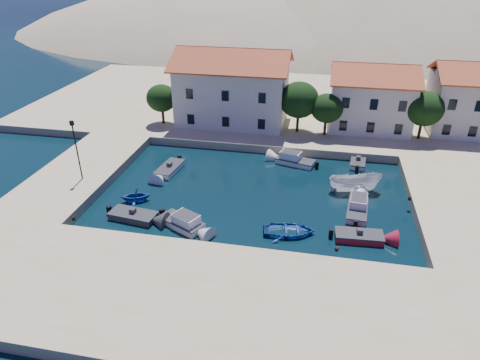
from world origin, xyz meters
name	(u,v)px	position (x,y,z in m)	size (l,w,h in m)	color
ground	(233,255)	(0.00, 0.00, 0.00)	(400.00, 400.00, 0.00)	black
quay_south	(215,303)	(0.00, -6.00, 0.50)	(52.00, 12.00, 1.00)	tan
quay_east	(475,211)	(20.50, 10.00, 0.50)	(11.00, 20.00, 1.00)	tan
quay_west	(80,173)	(-19.00, 10.00, 0.50)	(8.00, 20.00, 1.00)	tan
quay_north	(297,105)	(2.00, 38.00, 0.50)	(80.00, 36.00, 1.00)	tan
hills	(366,99)	(20.64, 123.62, -23.40)	(254.00, 176.00, 99.00)	tan
building_left	(233,85)	(-6.00, 28.00, 5.94)	(14.70, 9.45, 9.70)	beige
building_mid	(371,96)	(12.00, 29.00, 5.22)	(10.50, 8.40, 8.30)	beige
building_right	(470,97)	(24.00, 30.00, 5.47)	(9.45, 8.40, 8.80)	beige
trees	(311,104)	(4.51, 25.46, 4.84)	(37.30, 5.30, 6.45)	#382314
lamppost	(76,145)	(-17.50, 8.00, 4.75)	(0.35, 0.25, 6.22)	black
bollards	(275,220)	(2.80, 3.87, 1.15)	(29.36, 9.56, 0.30)	black
motorboat_grey_sw	(133,216)	(-10.04, 3.44, 0.29)	(4.49, 2.42, 1.25)	#343439
cabin_cruiser_south	(182,222)	(-5.33, 3.12, 0.48)	(4.63, 3.54, 1.60)	white
rowboat_south	(289,234)	(4.11, 3.82, 0.00)	(3.20, 4.48, 0.93)	#1C479D
motorboat_red_se	(359,237)	(9.94, 4.12, 0.29)	(4.08, 2.01, 1.25)	maroon
cabin_cruiser_east	(357,209)	(9.97, 8.33, 0.48)	(2.22, 4.56, 1.60)	white
boat_east	(354,191)	(9.85, 12.54, 0.00)	(1.99, 5.30, 2.05)	white
motorboat_white_ne	(358,162)	(10.49, 19.00, 0.30)	(1.98, 3.64, 1.25)	white
rowboat_west	(136,201)	(-11.07, 6.44, 0.00)	(2.47, 2.86, 1.51)	#1C479D
motorboat_white_west	(170,169)	(-10.03, 13.25, 0.29)	(2.40, 4.49, 1.25)	white
cabin_cruiser_north	(295,160)	(3.47, 17.79, 0.48)	(4.69, 2.94, 1.60)	white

